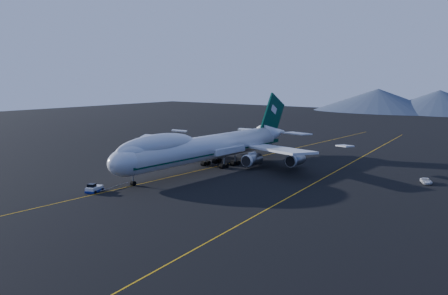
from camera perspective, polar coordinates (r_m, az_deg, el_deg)
The scene contains 6 objects.
ground at distance 133.61m, azimuth -1.88°, elevation -2.41°, with size 500.00×500.00×0.00m, color black.
taxiway_line_main at distance 133.61m, azimuth -1.88°, elevation -2.40°, with size 0.25×220.00×0.01m, color #E09F0D.
taxiway_line_side at distance 125.95m, azimuth 11.70°, elevation -3.23°, with size 0.25×200.00×0.01m, color #E09F0D.
boeing_747 at distance 132.69m, azimuth -1.88°, elevation 0.06°, with size 59.62×72.43×19.37m.
pushback_tug at distance 110.35m, azimuth -14.59°, elevation -4.65°, with size 3.43×4.67×1.83m.
service_van at distance 124.06m, azimuth 22.10°, elevation -3.55°, with size 2.07×4.48×1.25m, color silver.
Camera 1 is at (83.56, -101.29, 24.70)m, focal length 40.00 mm.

